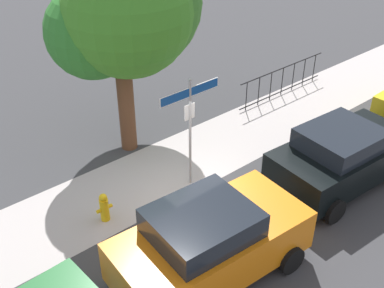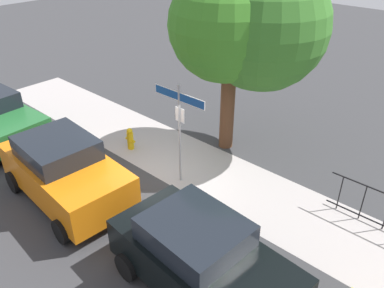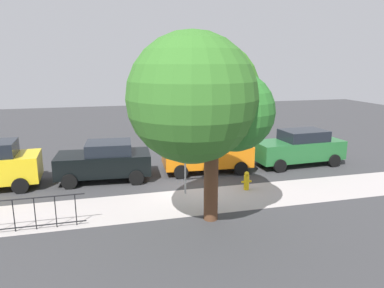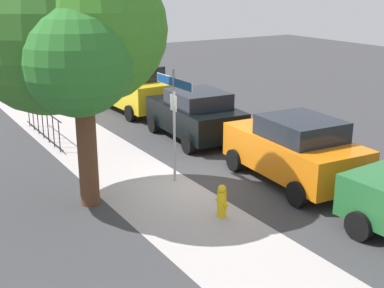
{
  "view_description": "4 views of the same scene",
  "coord_description": "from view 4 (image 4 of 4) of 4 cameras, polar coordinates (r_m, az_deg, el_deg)",
  "views": [
    {
      "loc": [
        -6.14,
        -7.56,
        7.94
      ],
      "look_at": [
        0.46,
        0.27,
        1.32
      ],
      "focal_mm": 44.86,
      "sensor_mm": 36.0,
      "label": 1
    },
    {
      "loc": [
        7.18,
        -6.45,
        6.87
      ],
      "look_at": [
        1.05,
        0.32,
        1.51
      ],
      "focal_mm": 36.28,
      "sensor_mm": 36.0,
      "label": 2
    },
    {
      "loc": [
        3.64,
        13.58,
        5.15
      ],
      "look_at": [
        0.06,
        -0.26,
        1.86
      ],
      "focal_mm": 33.48,
      "sensor_mm": 36.0,
      "label": 3
    },
    {
      "loc": [
        -11.05,
        6.96,
        5.23
      ],
      "look_at": [
        -0.18,
        0.27,
        1.21
      ],
      "focal_mm": 48.43,
      "sensor_mm": 36.0,
      "label": 4
    }
  ],
  "objects": [
    {
      "name": "street_sign",
      "position": [
        13.64,
        -2.0,
        4.6
      ],
      "size": [
        1.81,
        0.07,
        3.07
      ],
      "color": "#9EA0A5",
      "rests_on": "ground_plane"
    },
    {
      "name": "shade_tree",
      "position": [
        12.3,
        -13.63,
        11.59
      ],
      "size": [
        4.58,
        4.49,
        6.06
      ],
      "color": "brown",
      "rests_on": "ground_plane"
    },
    {
      "name": "car_black",
      "position": [
        17.77,
        0.36,
        3.29
      ],
      "size": [
        4.15,
        2.34,
        1.72
      ],
      "rotation": [
        0.0,
        0.0,
        -0.07
      ],
      "color": "black",
      "rests_on": "ground_plane"
    },
    {
      "name": "fire_hydrant",
      "position": [
        12.05,
        3.3,
        -6.26
      ],
      "size": [
        0.42,
        0.22,
        0.78
      ],
      "color": "yellow",
      "rests_on": "ground_plane"
    },
    {
      "name": "ground_plane",
      "position": [
        14.07,
        0.55,
        -4.35
      ],
      "size": [
        60.0,
        60.0,
        0.0
      ],
      "primitive_type": "plane",
      "color": "#38383A"
    },
    {
      "name": "sidewalk_strip",
      "position": [
        15.16,
        -7.67,
        -2.87
      ],
      "size": [
        24.0,
        2.6,
        0.0
      ],
      "primitive_type": "cube",
      "color": "#ABA3A0",
      "rests_on": "ground_plane"
    },
    {
      "name": "car_yellow",
      "position": [
        21.85,
        -6.44,
        6.16
      ],
      "size": [
        4.4,
        2.16,
        1.98
      ],
      "rotation": [
        0.0,
        0.0,
        0.03
      ],
      "color": "yellow",
      "rests_on": "ground_plane"
    },
    {
      "name": "car_orange",
      "position": [
        14.17,
        11.24,
        -0.56
      ],
      "size": [
        4.26,
        2.36,
        1.83
      ],
      "rotation": [
        0.0,
        0.0,
        -0.06
      ],
      "color": "orange",
      "rests_on": "ground_plane"
    },
    {
      "name": "iron_fence",
      "position": [
        18.65,
        -16.13,
        2.28
      ],
      "size": [
        4.25,
        0.04,
        1.07
      ],
      "color": "black",
      "rests_on": "ground_plane"
    }
  ]
}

